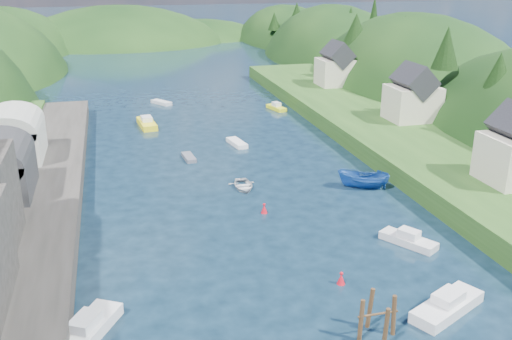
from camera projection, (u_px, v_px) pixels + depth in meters
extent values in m
plane|color=black|center=(217.00, 146.00, 80.77)|extent=(600.00, 600.00, 0.00)
ellipsoid|color=black|center=(4.00, 73.00, 172.68)|extent=(44.00, 75.56, 39.00)
ellipsoid|color=black|center=(411.00, 133.00, 116.96)|extent=(36.00, 75.56, 48.00)
ellipsoid|color=black|center=(333.00, 88.00, 155.91)|extent=(36.00, 75.56, 44.49)
ellipsoid|color=black|center=(287.00, 60.00, 193.66)|extent=(36.00, 75.56, 36.00)
ellipsoid|color=black|center=(122.00, 73.00, 191.09)|extent=(80.00, 60.00, 44.00)
ellipsoid|color=black|center=(200.00, 70.00, 207.46)|extent=(70.00, 56.00, 36.00)
cone|color=black|center=(4.00, 26.00, 148.01)|extent=(4.27, 4.27, 7.41)
cone|color=black|center=(498.00, 78.00, 74.87)|extent=(5.29, 5.29, 6.89)
cone|color=black|center=(447.00, 48.00, 84.00)|extent=(4.07, 4.07, 6.29)
cone|color=black|center=(429.00, 63.00, 98.10)|extent=(3.40, 3.40, 5.97)
cone|color=black|center=(404.00, 37.00, 108.39)|extent=(4.94, 4.94, 8.15)
cone|color=black|center=(356.00, 29.00, 112.99)|extent=(5.25, 5.25, 6.15)
cone|color=black|center=(374.00, 19.00, 121.82)|extent=(3.36, 3.36, 9.62)
cone|color=black|center=(350.00, 22.00, 138.67)|extent=(4.57, 4.57, 7.44)
cone|color=black|center=(321.00, 25.00, 148.81)|extent=(3.59, 3.59, 6.63)
cone|color=black|center=(297.00, 13.00, 158.17)|extent=(4.14, 4.14, 5.84)
cone|color=black|center=(274.00, 21.00, 169.77)|extent=(3.83, 3.83, 5.25)
cube|color=#2D2B28|center=(1.00, 260.00, 47.47)|extent=(12.00, 110.00, 2.00)
cube|color=#B2B2A8|center=(13.00, 142.00, 68.74)|extent=(7.00, 9.00, 4.00)
cylinder|color=#B2B2A8|center=(10.00, 126.00, 68.06)|extent=(7.00, 9.00, 7.00)
cube|color=#234719|center=(412.00, 145.00, 77.13)|extent=(16.00, 120.00, 2.40)
cube|color=beige|center=(412.00, 103.00, 84.10)|extent=(7.00, 6.00, 5.00)
cube|color=black|center=(414.00, 81.00, 82.96)|extent=(5.15, 6.24, 5.15)
cube|color=beige|center=(337.00, 72.00, 108.45)|extent=(7.00, 6.00, 5.00)
cube|color=black|center=(337.00, 54.00, 107.31)|extent=(5.15, 6.24, 5.15)
cylinder|color=#382314|center=(394.00, 319.00, 39.12)|extent=(0.32, 0.32, 3.69)
cylinder|color=#382314|center=(370.00, 312.00, 39.94)|extent=(0.32, 0.32, 3.69)
cylinder|color=#382314|center=(361.00, 324.00, 38.55)|extent=(0.32, 0.32, 3.69)
cylinder|color=#382314|center=(385.00, 332.00, 37.72)|extent=(0.32, 0.32, 3.69)
cylinder|color=#382314|center=(378.00, 314.00, 38.63)|extent=(2.93, 0.16, 0.16)
cone|color=#B70E1C|center=(341.00, 279.00, 45.63)|extent=(0.70, 0.70, 0.90)
sphere|color=#B70E1C|center=(342.00, 273.00, 45.46)|extent=(0.30, 0.30, 0.30)
cone|color=#B70E1C|center=(264.00, 209.00, 58.71)|extent=(0.70, 0.70, 0.90)
sphere|color=#B70E1C|center=(264.00, 204.00, 58.54)|extent=(0.30, 0.30, 0.30)
cube|color=white|center=(237.00, 143.00, 80.94)|extent=(2.32, 4.79, 0.64)
imported|color=silver|center=(243.00, 186.00, 65.29)|extent=(3.34, 4.53, 0.91)
cube|color=silver|center=(161.00, 103.00, 104.68)|extent=(3.67, 4.52, 0.62)
cube|color=#595B66|center=(189.00, 157.00, 75.04)|extent=(1.57, 3.85, 0.53)
cube|color=silver|center=(86.00, 332.00, 39.12)|extent=(5.16, 6.73, 0.92)
cube|color=silver|center=(85.00, 321.00, 38.83)|extent=(2.46, 2.74, 0.70)
imported|color=#1C4B9A|center=(363.00, 180.00, 64.98)|extent=(6.30, 4.37, 2.28)
cube|color=silver|center=(447.00, 307.00, 41.96)|extent=(6.89, 4.89, 0.92)
cube|color=silver|center=(448.00, 297.00, 41.67)|extent=(2.75, 2.39, 0.70)
cube|color=yellow|center=(147.00, 124.00, 90.11)|extent=(2.89, 6.90, 0.94)
cube|color=silver|center=(147.00, 119.00, 89.81)|extent=(1.78, 2.49, 0.70)
cube|color=yellow|center=(276.00, 108.00, 100.64)|extent=(2.72, 4.86, 0.65)
cube|color=silver|center=(276.00, 104.00, 100.40)|extent=(1.47, 1.85, 0.70)
cube|color=silver|center=(408.00, 241.00, 52.20)|extent=(4.24, 5.38, 0.74)
cube|color=silver|center=(409.00, 233.00, 51.95)|extent=(2.00, 2.20, 0.70)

